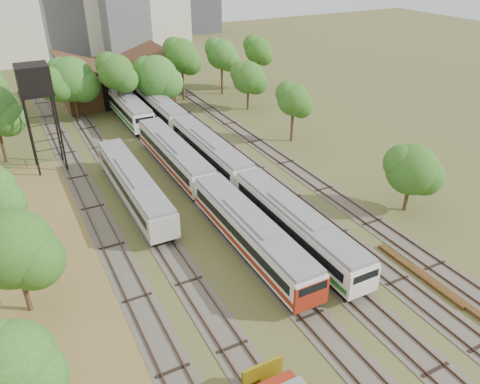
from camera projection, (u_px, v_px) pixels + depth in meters
ground at (364, 337)px, 30.46m from camera, size 240.00×240.00×0.00m
dry_grass_patch at (56, 352)px, 29.32m from camera, size 14.00×60.00×0.04m
tracks at (201, 182)px, 49.59m from camera, size 24.60×80.00×0.19m
railcar_red_set at (207, 189)px, 44.63m from camera, size 2.74×34.58×3.38m
railcar_green_set at (210, 151)px, 52.61m from camera, size 2.68×52.08×3.30m
railcar_rear at (128, 107)px, 65.77m from camera, size 2.84×16.08×3.51m
old_grey_coach at (134, 185)px, 45.20m from camera, size 2.68×18.00×3.31m
water_tower at (34, 82)px, 48.10m from camera, size 3.35×3.35×11.58m
rail_pile_near at (419, 274)px, 35.92m from camera, size 0.56×8.45×0.28m
rail_pile_far at (459, 301)px, 33.29m from camera, size 0.57×9.10×0.30m
maintenance_shed at (115, 81)px, 73.71m from camera, size 16.45×11.55×7.58m
tree_band_far at (124, 71)px, 66.70m from camera, size 46.09×10.01×9.50m
tree_band_right at (308, 110)px, 55.68m from camera, size 5.65×37.74×7.45m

